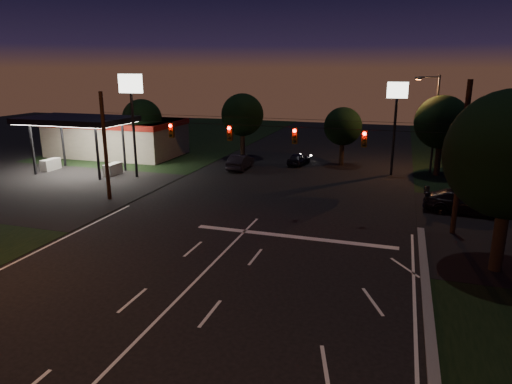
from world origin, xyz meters
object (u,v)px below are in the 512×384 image
at_px(tree_right_near, 511,156).
at_px(car_oncoming_a, 299,159).
at_px(car_oncoming_b, 240,162).
at_px(car_cross, 465,202).
at_px(utility_pole_right, 452,233).

bearing_deg(tree_right_near, car_oncoming_a, 124.14).
relative_size(car_oncoming_b, car_cross, 0.81).
distance_m(tree_right_near, car_oncoming_a, 26.70).
bearing_deg(utility_pole_right, car_oncoming_b, 144.31).
distance_m(car_oncoming_a, car_oncoming_b, 6.28).
bearing_deg(car_oncoming_a, car_oncoming_b, 46.41).
distance_m(car_oncoming_b, car_cross, 21.15).
height_order(tree_right_near, car_cross, tree_right_near).
xyz_separation_m(tree_right_near, car_cross, (-0.40, 9.25, -4.89)).
bearing_deg(car_cross, car_oncoming_b, 69.75).
xyz_separation_m(utility_pole_right, car_cross, (1.13, 4.41, 0.79)).
bearing_deg(car_oncoming_a, tree_right_near, 133.26).
relative_size(utility_pole_right, car_cross, 1.66).
bearing_deg(car_oncoming_a, car_cross, 148.11).
bearing_deg(car_oncoming_b, utility_pole_right, 143.05).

